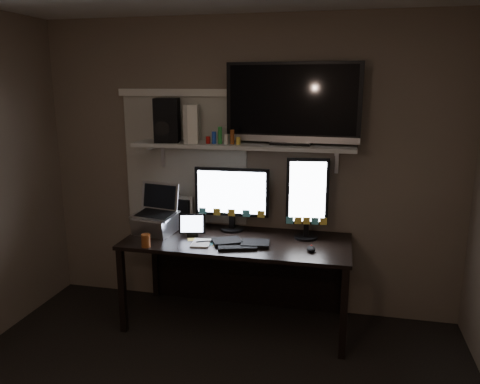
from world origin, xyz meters
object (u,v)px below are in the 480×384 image
(desk, at_px, (241,255))
(monitor_landscape, at_px, (232,199))
(mouse, at_px, (311,249))
(cup, at_px, (146,241))
(tablet, at_px, (193,225))
(game_console, at_px, (194,123))
(keyboard, at_px, (241,243))
(laptop, at_px, (155,210))
(speaker, at_px, (167,120))
(monitor_portrait, at_px, (307,198))
(tv, at_px, (292,104))

(desk, height_order, monitor_landscape, monitor_landscape)
(monitor_landscape, height_order, mouse, monitor_landscape)
(cup, bearing_deg, desk, 34.61)
(tablet, xyz_separation_m, game_console, (-0.04, 0.21, 0.81))
(monitor_landscape, height_order, keyboard, monitor_landscape)
(desk, xyz_separation_m, game_console, (-0.42, 0.10, 1.08))
(tablet, relative_size, game_console, 0.70)
(monitor_landscape, height_order, cup, monitor_landscape)
(mouse, relative_size, laptop, 0.25)
(monitor_landscape, height_order, tablet, monitor_landscape)
(monitor_landscape, bearing_deg, desk, -50.72)
(desk, bearing_deg, mouse, -23.27)
(tablet, bearing_deg, keyboard, -28.64)
(keyboard, xyz_separation_m, speaker, (-0.69, 0.30, 0.92))
(monitor_portrait, relative_size, speaker, 1.87)
(tablet, bearing_deg, laptop, 166.19)
(tablet, xyz_separation_m, tv, (0.77, 0.23, 0.98))
(desk, bearing_deg, monitor_landscape, 131.33)
(keyboard, bearing_deg, tv, 28.83)
(game_console, bearing_deg, laptop, -158.97)
(keyboard, relative_size, mouse, 4.54)
(laptop, relative_size, speaker, 1.12)
(tv, height_order, game_console, tv)
(desk, bearing_deg, keyboard, -76.62)
(cup, relative_size, speaker, 0.28)
(tablet, distance_m, laptop, 0.34)
(desk, bearing_deg, cup, -145.39)
(desk, distance_m, tablet, 0.48)
(monitor_portrait, bearing_deg, monitor_landscape, 166.08)
(desk, xyz_separation_m, cup, (-0.64, -0.44, 0.23))
(monitor_landscape, bearing_deg, keyboard, -67.60)
(laptop, relative_size, cup, 3.95)
(laptop, bearing_deg, cup, -68.22)
(monitor_portrait, xyz_separation_m, keyboard, (-0.48, -0.26, -0.32))
(mouse, relative_size, speaker, 0.28)
(tablet, relative_size, laptop, 0.54)
(tv, bearing_deg, monitor_portrait, -26.86)
(laptop, bearing_deg, tv, 23.11)
(monitor_portrait, bearing_deg, speaker, 171.61)
(monitor_landscape, distance_m, mouse, 0.84)
(monitor_landscape, distance_m, monitor_portrait, 0.64)
(mouse, height_order, laptop, laptop)
(cup, distance_m, tv, 1.56)
(laptop, height_order, speaker, speaker)
(laptop, distance_m, tv, 1.42)
(keyboard, height_order, game_console, game_console)
(monitor_landscape, distance_m, laptop, 0.65)
(monitor_landscape, xyz_separation_m, keyboard, (0.16, -0.34, -0.26))
(keyboard, bearing_deg, laptop, 154.03)
(laptop, relative_size, game_console, 1.29)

